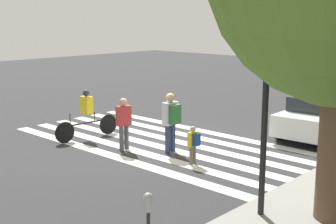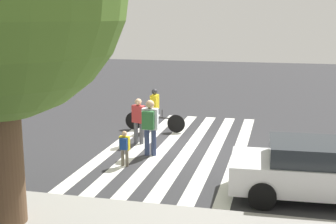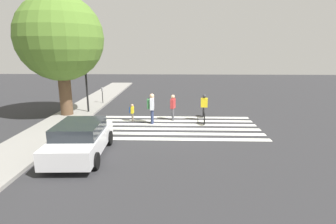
# 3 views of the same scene
# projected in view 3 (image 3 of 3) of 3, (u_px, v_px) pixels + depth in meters

# --- Properties ---
(ground_plane) EXTENTS (60.00, 60.00, 0.00)m
(ground_plane) POSITION_uv_depth(u_px,v_px,m) (169.00, 127.00, 14.76)
(ground_plane) COLOR #2D2D30
(sidewalk_curb) EXTENTS (36.00, 2.50, 0.14)m
(sidewalk_curb) POSITION_uv_depth(u_px,v_px,m) (59.00, 125.00, 14.92)
(sidewalk_curb) COLOR gray
(sidewalk_curb) RESTS_ON ground_plane
(crosswalk_stripes) EXTENTS (4.53, 10.00, 0.01)m
(crosswalk_stripes) POSITION_uv_depth(u_px,v_px,m) (169.00, 127.00, 14.76)
(crosswalk_stripes) COLOR silver
(crosswalk_stripes) RESTS_ON ground_plane
(traffic_light) EXTENTS (0.60, 0.50, 4.52)m
(traffic_light) POSITION_uv_depth(u_px,v_px,m) (87.00, 66.00, 16.98)
(traffic_light) COLOR black
(traffic_light) RESTS_ON ground_plane
(parking_meter) EXTENTS (0.15, 0.15, 1.36)m
(parking_meter) POSITION_uv_depth(u_px,v_px,m) (102.00, 92.00, 20.31)
(parking_meter) COLOR black
(parking_meter) RESTS_ON ground_plane
(street_tree) EXTENTS (5.19, 5.19, 7.51)m
(street_tree) POSITION_uv_depth(u_px,v_px,m) (60.00, 39.00, 15.83)
(street_tree) COLOR brown
(street_tree) RESTS_ON ground_plane
(pedestrian_adult_tall_backpack) EXTENTS (0.48, 0.33, 1.58)m
(pedestrian_adult_tall_backpack) POSITION_uv_depth(u_px,v_px,m) (173.00, 106.00, 15.89)
(pedestrian_adult_tall_backpack) COLOR #4C4C51
(pedestrian_adult_tall_backpack) RESTS_ON ground_plane
(pedestrian_adult_yellow_jacket) EXTENTS (0.30, 0.26, 1.06)m
(pedestrian_adult_yellow_jacket) POSITION_uv_depth(u_px,v_px,m) (132.00, 111.00, 15.71)
(pedestrian_adult_yellow_jacket) COLOR #6B6051
(pedestrian_adult_yellow_jacket) RESTS_ON ground_plane
(pedestrian_adult_blue_shirt) EXTENTS (0.50, 0.42, 1.77)m
(pedestrian_adult_blue_shirt) POSITION_uv_depth(u_px,v_px,m) (151.00, 106.00, 15.16)
(pedestrian_adult_blue_shirt) COLOR navy
(pedestrian_adult_blue_shirt) RESTS_ON ground_plane
(cyclist_near_curb) EXTENTS (2.38, 0.41, 1.63)m
(cyclist_near_curb) POSITION_uv_depth(u_px,v_px,m) (204.00, 107.00, 15.78)
(cyclist_near_curb) COLOR black
(cyclist_near_curb) RESTS_ON ground_plane
(car_parked_far_curb) EXTENTS (4.13, 2.15, 1.41)m
(car_parked_far_curb) POSITION_uv_depth(u_px,v_px,m) (80.00, 139.00, 10.62)
(car_parked_far_curb) COLOR silver
(car_parked_far_curb) RESTS_ON ground_plane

